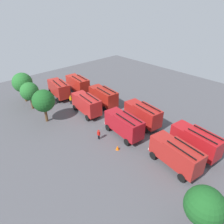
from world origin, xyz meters
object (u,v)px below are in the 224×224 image
object	(u,v)px
fire_truck_4	(176,154)
firefighter_1	(99,134)
tree_0	(204,206)
tree_3	(22,83)
traffic_cone_1	(118,148)
fire_truck_6	(86,104)
fire_truck_0	(196,140)
firefighter_0	(71,99)
fire_truck_3	(78,84)
fire_truck_1	(143,114)
fire_truck_7	(59,88)
fire_truck_2	(103,96)
tree_2	(29,91)
traffic_cone_0	(143,113)
tree_1	(44,101)

from	to	relation	value
fire_truck_4	firefighter_1	distance (m)	11.96
tree_0	tree_3	distance (m)	38.90
firefighter_1	traffic_cone_1	xyz separation A→B (m)	(-3.89, -0.34, -0.55)
fire_truck_6	tree_3	bearing A→B (deg)	31.81
fire_truck_0	firefighter_0	size ratio (longest dim) A/B	4.12
tree_0	fire_truck_3	bearing A→B (deg)	-17.06
fire_truck_0	fire_truck_1	distance (m)	9.91
fire_truck_7	fire_truck_2	bearing A→B (deg)	-145.84
tree_2	traffic_cone_1	size ratio (longest dim) A/B	7.47
fire_truck_6	firefighter_1	world-z (taller)	fire_truck_6
tree_2	fire_truck_6	bearing A→B (deg)	-143.77
fire_truck_3	fire_truck_1	bearing A→B (deg)	-173.20
traffic_cone_1	tree_0	bearing A→B (deg)	167.96
fire_truck_0	fire_truck_7	bearing A→B (deg)	15.44
fire_truck_4	firefighter_1	bearing A→B (deg)	25.07
firefighter_1	traffic_cone_0	distance (m)	11.09
traffic_cone_1	fire_truck_1	bearing A→B (deg)	-75.70
fire_truck_7	traffic_cone_1	world-z (taller)	fire_truck_7
traffic_cone_0	tree_0	bearing A→B (deg)	142.71
firefighter_0	tree_3	world-z (taller)	tree_3
tree_0	fire_truck_7	bearing A→B (deg)	-9.79
fire_truck_2	tree_2	xyz separation A→B (m)	(8.74, 11.22, 1.54)
fire_truck_7	fire_truck_0	bearing A→B (deg)	-162.55
tree_3	tree_0	bearing A→B (deg)	-179.83
fire_truck_6	firefighter_0	world-z (taller)	fire_truck_6
fire_truck_7	traffic_cone_1	size ratio (longest dim) A/B	10.20
fire_truck_6	fire_truck_0	bearing A→B (deg)	-160.72
fire_truck_3	fire_truck_7	distance (m)	4.67
fire_truck_7	firefighter_0	xyz separation A→B (m)	(-4.42, -0.04, -1.13)
fire_truck_1	fire_truck_2	size ratio (longest dim) A/B	1.00
tree_1	tree_3	bearing A→B (deg)	-3.63
fire_truck_2	traffic_cone_0	world-z (taller)	fire_truck_2
fire_truck_7	tree_1	distance (m)	10.22
fire_truck_6	tree_0	xyz separation A→B (m)	(-25.57, 6.16, 1.61)
fire_truck_0	fire_truck_6	distance (m)	20.04
fire_truck_3	tree_1	distance (m)	13.57
fire_truck_3	traffic_cone_0	xyz separation A→B (m)	(-17.18, -2.90, -1.85)
traffic_cone_1	fire_truck_2	bearing A→B (deg)	-32.55
tree_1	tree_2	xyz separation A→B (m)	(6.38, -0.24, -0.37)
fire_truck_1	fire_truck_6	distance (m)	10.75
tree_0	fire_truck_4	bearing A→B (deg)	-43.45
fire_truck_6	traffic_cone_0	xyz separation A→B (m)	(-7.59, -7.54, -1.85)
fire_truck_6	fire_truck_7	distance (m)	10.03
firefighter_0	tree_2	xyz separation A→B (m)	(3.53, 6.74, 2.67)
fire_truck_3	tree_0	world-z (taller)	tree_0
fire_truck_4	traffic_cone_0	size ratio (longest dim) A/B	12.49
traffic_cone_0	fire_truck_0	bearing A→B (deg)	165.30
fire_truck_7	traffic_cone_1	xyz separation A→B (m)	(-21.70, 3.18, -1.79)
fire_truck_3	fire_truck_7	world-z (taller)	same
fire_truck_4	traffic_cone_1	xyz separation A→B (m)	(7.51, 3.09, -1.79)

